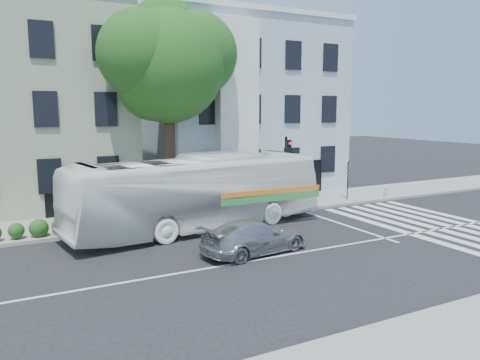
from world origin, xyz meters
TOP-DOWN VIEW (x-y plane):
  - ground at (0.00, 0.00)m, footprint 120.00×120.00m
  - sidewalk_far at (0.00, 8.00)m, footprint 80.00×4.00m
  - building_left at (-7.00, 15.00)m, footprint 12.00×10.00m
  - building_right at (7.00, 15.00)m, footprint 12.00×10.00m
  - street_tree at (0.06, 8.74)m, footprint 7.30×5.90m
  - bus at (0.18, 5.11)m, footprint 4.56×12.44m
  - sedan at (0.63, 0.81)m, footprint 2.40×4.54m
  - hedge at (-4.76, 6.51)m, footprint 8.32×3.54m
  - traffic_signal at (5.53, 6.11)m, footprint 0.39×0.52m
  - fire_hydrant at (12.75, 6.30)m, footprint 0.40×0.25m
  - far_sign_pole at (10.30, 6.95)m, footprint 0.39×0.22m

SIDE VIEW (x-z plane):
  - ground at x=0.00m, z-range 0.00..0.00m
  - sidewalk_far at x=0.00m, z-range 0.00..0.15m
  - hedge at x=-4.76m, z-range 0.15..0.85m
  - fire_hydrant at x=12.75m, z-range 0.16..0.86m
  - sedan at x=0.63m, z-range 0.00..1.25m
  - far_sign_pole at x=10.30m, z-range 0.47..2.71m
  - bus at x=0.18m, z-range 0.00..3.39m
  - traffic_signal at x=5.53m, z-range 0.58..4.59m
  - building_left at x=-7.00m, z-range 0.00..11.00m
  - building_right at x=7.00m, z-range 0.00..11.00m
  - street_tree at x=0.06m, z-range 2.28..13.38m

